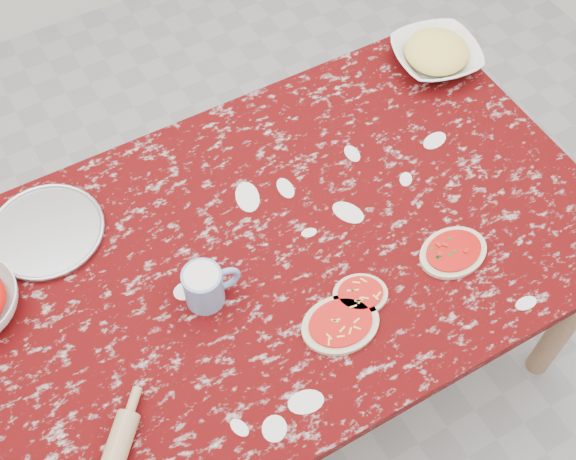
# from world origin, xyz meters

# --- Properties ---
(ground) EXTENTS (4.00, 4.00, 0.00)m
(ground) POSITION_xyz_m (0.00, 0.00, 0.00)
(ground) COLOR gray
(worktable) EXTENTS (1.60, 1.00, 0.75)m
(worktable) POSITION_xyz_m (0.00, 0.00, 0.67)
(worktable) COLOR #3E0405
(worktable) RESTS_ON ground
(pizza_tray) EXTENTS (0.33, 0.33, 0.01)m
(pizza_tray) POSITION_xyz_m (-0.52, 0.32, 0.76)
(pizza_tray) COLOR #B2B2B7
(pizza_tray) RESTS_ON worktable
(cheese_bowl) EXTENTS (0.29, 0.29, 0.06)m
(cheese_bowl) POSITION_xyz_m (0.69, 0.33, 0.78)
(cheese_bowl) COLOR white
(cheese_bowl) RESTS_ON worktable
(flour_mug) EXTENTS (0.14, 0.09, 0.11)m
(flour_mug) POSITION_xyz_m (-0.25, -0.05, 0.81)
(flour_mug) COLOR #718DC2
(flour_mug) RESTS_ON worktable
(pizza_left) EXTENTS (0.20, 0.17, 0.02)m
(pizza_left) POSITION_xyz_m (-0.01, -0.26, 0.76)
(pizza_left) COLOR beige
(pizza_left) RESTS_ON worktable
(pizza_mid) EXTENTS (0.16, 0.15, 0.02)m
(pizza_mid) POSITION_xyz_m (0.07, -0.22, 0.76)
(pizza_mid) COLOR beige
(pizza_mid) RESTS_ON worktable
(pizza_right) EXTENTS (0.18, 0.14, 0.02)m
(pizza_right) POSITION_xyz_m (0.34, -0.23, 0.76)
(pizza_right) COLOR beige
(pizza_right) RESTS_ON worktable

